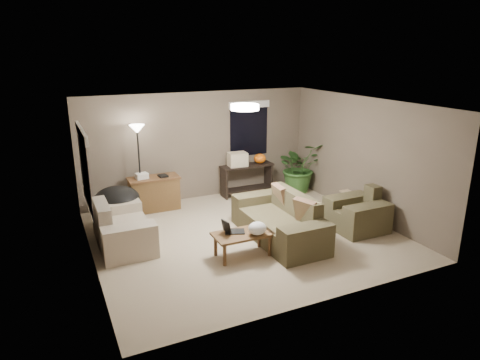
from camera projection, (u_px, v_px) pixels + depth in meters
name	position (u px, v px, depth m)	size (l,w,h in m)	color
room_shell	(245.00, 172.00, 7.83)	(5.50, 5.50, 5.50)	#C2AE90
main_sofa	(280.00, 223.00, 8.00)	(0.95, 2.20, 0.85)	brown
throw_pillows	(293.00, 203.00, 8.00)	(0.37, 1.38, 0.47)	#8C7251
loveseat	(122.00, 230.00, 7.70)	(0.90, 1.60, 0.85)	beige
armchair	(357.00, 214.00, 8.41)	(0.95, 1.00, 0.85)	brown
coffee_table	(243.00, 236.00, 7.28)	(1.00, 0.55, 0.42)	brown
laptop	(231.00, 229.00, 7.26)	(0.41, 0.34, 0.24)	black
plastic_bag	(257.00, 228.00, 7.18)	(0.32, 0.28, 0.22)	white
desk	(154.00, 193.00, 9.40)	(1.10, 0.50, 0.75)	brown
desk_papers	(146.00, 176.00, 9.20)	(0.69, 0.29, 0.12)	silver
console_table	(247.00, 177.00, 10.38)	(1.30, 0.40, 0.75)	black
pumpkin	(260.00, 159.00, 10.40)	(0.29, 0.29, 0.24)	orange
cardboard_box	(237.00, 159.00, 10.14)	(0.43, 0.33, 0.33)	beige
papasan_chair	(117.00, 203.00, 8.55)	(1.13, 1.13, 0.80)	black
floor_lamp	(138.00, 140.00, 8.98)	(0.32, 0.32, 1.91)	black
ceiling_fixture	(245.00, 107.00, 7.48)	(0.50, 0.50, 0.10)	white
houseplant	(299.00, 172.00, 10.63)	(1.13, 1.25, 0.98)	#2D5923
cat_scratching_post	(346.00, 204.00, 9.25)	(0.32, 0.32, 0.50)	tan
window_left	(83.00, 155.00, 6.83)	(0.05, 1.56, 1.33)	black
window_back	(249.00, 120.00, 10.35)	(1.06, 0.05, 1.33)	black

